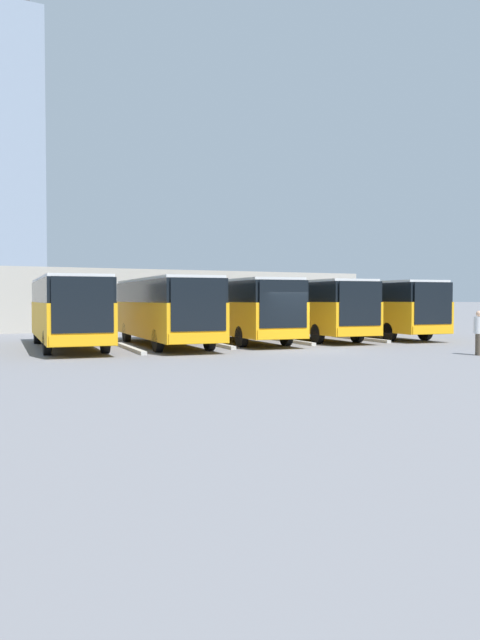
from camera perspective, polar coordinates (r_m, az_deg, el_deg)
The scene contains 12 objects.
ground_plane at distance 27.01m, azimuth 5.36°, elevation -2.75°, with size 600.00×600.00×0.00m, color slate.
bus_0 at distance 36.54m, azimuth 11.98°, elevation 1.22°, with size 3.69×11.07×3.15m.
curb_divider_0 at distance 34.01m, azimuth 10.87°, elevation -1.67°, with size 0.24×5.44×0.15m, color #B2B2AD.
bus_1 at distance 34.19m, azimuth 6.12°, elevation 1.21°, with size 3.69×11.07×3.15m.
curb_divider_1 at distance 31.75m, azimuth 4.46°, elevation -1.90°, with size 0.24×5.44×0.15m, color #B2B2AD.
bus_2 at distance 31.84m, azimuth -0.16°, elevation 1.16°, with size 3.69×11.07×3.15m.
curb_divider_2 at distance 29.52m, azimuth -2.45°, elevation -2.19°, with size 0.24×5.44×0.15m, color #B2B2AD.
bus_3 at distance 29.39m, azimuth -6.95°, elevation 1.08°, with size 3.69×11.07×3.15m.
curb_divider_3 at distance 27.25m, azimuth -10.00°, elevation -2.57°, with size 0.24×5.44×0.15m, color #B2B2AD.
bus_4 at distance 28.89m, azimuth -15.49°, elevation 1.01°, with size 3.69×11.07×3.15m.
pedestrian at distance 26.07m, azimuth 20.99°, elevation -0.97°, with size 0.53×0.53×1.74m.
station_building at distance 48.44m, azimuth -9.87°, elevation 1.89°, with size 35.44×12.31×4.27m.
Camera 1 is at (14.55, 22.64, 2.22)m, focal length 35.00 mm.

